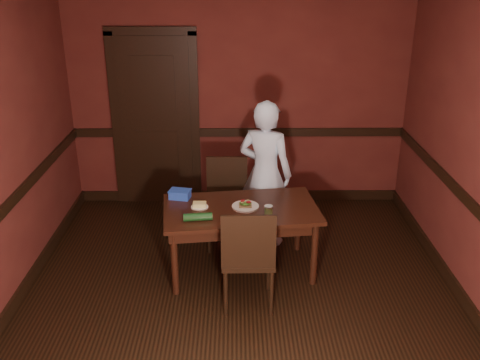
{
  "coord_description": "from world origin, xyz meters",
  "views": [
    {
      "loc": [
        -0.04,
        -3.99,
        2.84
      ],
      "look_at": [
        0.0,
        0.35,
        1.05
      ],
      "focal_mm": 40.0,
      "sensor_mm": 36.0,
      "label": 1
    }
  ],
  "objects_px": {
    "dining_table": "(241,239)",
    "chair_far": "(227,205)",
    "sauce_jar": "(269,210)",
    "cheese_saucer": "(200,206)",
    "sandwich_plate": "(245,206)",
    "food_tub": "(180,194)",
    "chair_near": "(248,255)",
    "person": "(265,174)"
  },
  "relations": [
    {
      "from": "sauce_jar",
      "to": "food_tub",
      "type": "xyz_separation_m",
      "value": [
        -0.85,
        0.38,
        -0.0
      ]
    },
    {
      "from": "cheese_saucer",
      "to": "food_tub",
      "type": "distance_m",
      "value": 0.3
    },
    {
      "from": "food_tub",
      "to": "chair_near",
      "type": "bearing_deg",
      "value": -37.2
    },
    {
      "from": "person",
      "to": "cheese_saucer",
      "type": "distance_m",
      "value": 0.89
    },
    {
      "from": "sauce_jar",
      "to": "food_tub",
      "type": "bearing_deg",
      "value": 155.92
    },
    {
      "from": "person",
      "to": "sauce_jar",
      "type": "xyz_separation_m",
      "value": [
        -0.01,
        -0.77,
        -0.06
      ]
    },
    {
      "from": "chair_far",
      "to": "chair_near",
      "type": "xyz_separation_m",
      "value": [
        0.19,
        -1.06,
        0.02
      ]
    },
    {
      "from": "dining_table",
      "to": "person",
      "type": "relative_size",
      "value": 0.93
    },
    {
      "from": "chair_near",
      "to": "chair_far",
      "type": "bearing_deg",
      "value": -80.12
    },
    {
      "from": "chair_far",
      "to": "food_tub",
      "type": "height_order",
      "value": "chair_far"
    },
    {
      "from": "person",
      "to": "sauce_jar",
      "type": "bearing_deg",
      "value": 110.89
    },
    {
      "from": "sandwich_plate",
      "to": "food_tub",
      "type": "bearing_deg",
      "value": 161.42
    },
    {
      "from": "sauce_jar",
      "to": "chair_far",
      "type": "bearing_deg",
      "value": 119.83
    },
    {
      "from": "dining_table",
      "to": "chair_far",
      "type": "height_order",
      "value": "chair_far"
    },
    {
      "from": "dining_table",
      "to": "person",
      "type": "distance_m",
      "value": 0.79
    },
    {
      "from": "sauce_jar",
      "to": "cheese_saucer",
      "type": "relative_size",
      "value": 0.56
    },
    {
      "from": "cheese_saucer",
      "to": "chair_far",
      "type": "bearing_deg",
      "value": 63.72
    },
    {
      "from": "dining_table",
      "to": "cheese_saucer",
      "type": "relative_size",
      "value": 8.79
    },
    {
      "from": "chair_near",
      "to": "sandwich_plate",
      "type": "distance_m",
      "value": 0.58
    },
    {
      "from": "dining_table",
      "to": "sauce_jar",
      "type": "xyz_separation_m",
      "value": [
        0.25,
        -0.16,
        0.39
      ]
    },
    {
      "from": "chair_far",
      "to": "person",
      "type": "height_order",
      "value": "person"
    },
    {
      "from": "cheese_saucer",
      "to": "food_tub",
      "type": "relative_size",
      "value": 0.72
    },
    {
      "from": "sauce_jar",
      "to": "cheese_saucer",
      "type": "height_order",
      "value": "sauce_jar"
    },
    {
      "from": "person",
      "to": "chair_near",
      "type": "bearing_deg",
      "value": 101.43
    },
    {
      "from": "sandwich_plate",
      "to": "cheese_saucer",
      "type": "xyz_separation_m",
      "value": [
        -0.43,
        0.0,
        0.0
      ]
    },
    {
      "from": "chair_far",
      "to": "person",
      "type": "relative_size",
      "value": 0.59
    },
    {
      "from": "dining_table",
      "to": "food_tub",
      "type": "distance_m",
      "value": 0.74
    },
    {
      "from": "chair_far",
      "to": "dining_table",
      "type": "bearing_deg",
      "value": -73.77
    },
    {
      "from": "chair_far",
      "to": "cheese_saucer",
      "type": "relative_size",
      "value": 5.64
    },
    {
      "from": "person",
      "to": "chair_far",
      "type": "bearing_deg",
      "value": 34.1
    },
    {
      "from": "food_tub",
      "to": "chair_far",
      "type": "bearing_deg",
      "value": 45.33
    },
    {
      "from": "sauce_jar",
      "to": "cheese_saucer",
      "type": "distance_m",
      "value": 0.66
    },
    {
      "from": "sandwich_plate",
      "to": "chair_near",
      "type": "bearing_deg",
      "value": -88.56
    },
    {
      "from": "chair_near",
      "to": "person",
      "type": "xyz_separation_m",
      "value": [
        0.2,
        1.15,
        0.3
      ]
    },
    {
      "from": "dining_table",
      "to": "sauce_jar",
      "type": "relative_size",
      "value": 15.75
    },
    {
      "from": "dining_table",
      "to": "chair_far",
      "type": "relative_size",
      "value": 1.56
    },
    {
      "from": "person",
      "to": "cheese_saucer",
      "type": "relative_size",
      "value": 9.48
    },
    {
      "from": "chair_far",
      "to": "sauce_jar",
      "type": "xyz_separation_m",
      "value": [
        0.39,
        -0.68,
        0.26
      ]
    },
    {
      "from": "chair_far",
      "to": "cheese_saucer",
      "type": "bearing_deg",
      "value": -114.79
    },
    {
      "from": "chair_near",
      "to": "person",
      "type": "relative_size",
      "value": 0.62
    },
    {
      "from": "food_tub",
      "to": "sauce_jar",
      "type": "bearing_deg",
      "value": -11.92
    },
    {
      "from": "chair_near",
      "to": "sauce_jar",
      "type": "distance_m",
      "value": 0.49
    }
  ]
}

